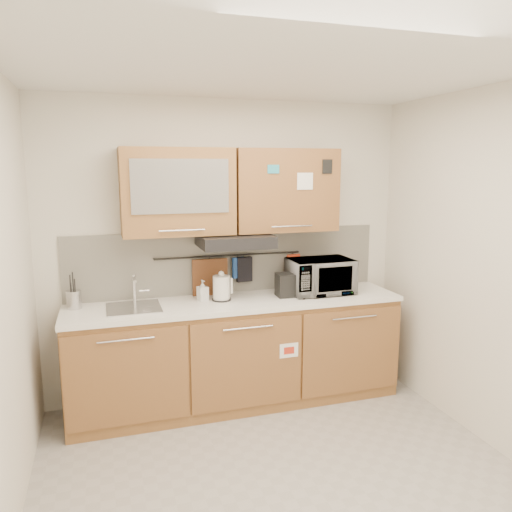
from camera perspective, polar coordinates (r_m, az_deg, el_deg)
floor at (r=3.57m, az=3.44°, el=-24.48°), size 3.20×3.20×0.00m
ceiling at (r=2.99m, az=4.01°, el=21.12°), size 3.20×3.20×0.00m
wall_back at (r=4.43m, az=-3.24°, el=0.68°), size 3.20×0.00×3.20m
wall_right at (r=3.89m, az=26.32°, el=-1.72°), size 0.00×3.00×3.00m
base_cabinet at (r=4.39m, az=-2.12°, el=-11.57°), size 2.80×0.64×0.88m
countertop at (r=4.23m, az=-2.16°, el=-5.34°), size 2.82×0.62×0.04m
backsplash at (r=4.44m, az=-3.19°, el=-0.61°), size 2.80×0.02×0.56m
upper_cabinets at (r=4.20m, az=-2.79°, el=7.45°), size 1.82×0.37×0.70m
range_hood at (r=4.17m, az=-2.42°, el=1.77°), size 0.60×0.46×0.10m
sink at (r=4.11m, az=-13.79°, el=-5.74°), size 0.42×0.40×0.26m
utensil_rail at (r=4.39m, az=-3.08°, el=0.07°), size 1.30×0.02×0.02m
utensil_crock at (r=4.21m, az=-20.10°, el=-4.66°), size 0.12×0.12×0.29m
kettle at (r=4.21m, az=-3.96°, el=-3.74°), size 0.19×0.17×0.25m
toaster at (r=4.34m, az=4.11°, el=-3.25°), size 0.27×0.17×0.20m
microwave at (r=4.46m, az=7.35°, el=-2.30°), size 0.56×0.38×0.31m
soap_bottle at (r=4.22m, az=-6.11°, el=-3.91°), size 0.10×0.10×0.18m
cutting_board at (r=4.38m, az=-5.26°, el=-2.81°), size 0.31×0.03×0.38m
oven_mitt at (r=4.42m, az=-2.03°, el=-1.34°), size 0.11×0.05×0.18m
dark_pouch at (r=4.44m, az=-1.34°, el=-1.54°), size 0.14×0.06×0.22m
pot_holder at (r=4.58m, az=4.29°, el=-0.80°), size 0.13×0.04×0.16m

